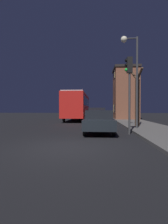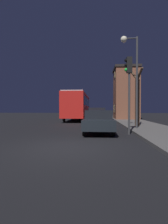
# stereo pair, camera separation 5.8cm
# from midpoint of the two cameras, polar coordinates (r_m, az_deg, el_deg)

# --- Properties ---
(ground_plane) EXTENTS (120.00, 120.00, 0.00)m
(ground_plane) POSITION_cam_midpoint_polar(r_m,az_deg,el_deg) (6.84, -5.60, -11.31)
(ground_plane) COLOR black
(brick_building) EXTENTS (3.32, 4.38, 6.99)m
(brick_building) POSITION_cam_midpoint_polar(r_m,az_deg,el_deg) (24.93, 13.32, 5.99)
(brick_building) COLOR brown
(brick_building) RESTS_ON sidewalk
(streetlamp) EXTENTS (1.19, 0.44, 6.36)m
(streetlamp) POSITION_cam_midpoint_polar(r_m,az_deg,el_deg) (12.91, 15.19, 14.79)
(streetlamp) COLOR #38383A
(streetlamp) RESTS_ON sidewalk
(traffic_light) EXTENTS (0.43, 0.24, 4.42)m
(traffic_light) POSITION_cam_midpoint_polar(r_m,az_deg,el_deg) (10.45, 14.32, 10.36)
(traffic_light) COLOR #38383A
(traffic_light) RESTS_ON ground
(bare_tree) EXTENTS (0.94, 1.77, 4.49)m
(bare_tree) POSITION_cam_midpoint_polar(r_m,az_deg,el_deg) (14.28, 16.92, 4.22)
(bare_tree) COLOR #473323
(bare_tree) RESTS_ON sidewalk
(bus) EXTENTS (2.49, 11.83, 3.45)m
(bus) POSITION_cam_midpoint_polar(r_m,az_deg,el_deg) (23.64, -2.18, 2.42)
(bus) COLOR red
(bus) RESTS_ON ground
(car_near_lane) EXTENTS (1.74, 4.78, 1.39)m
(car_near_lane) POSITION_cam_midpoint_polar(r_m,az_deg,el_deg) (10.95, 4.69, -2.78)
(car_near_lane) COLOR black
(car_near_lane) RESTS_ON ground
(car_mid_lane) EXTENTS (1.84, 4.52, 1.60)m
(car_mid_lane) POSITION_cam_midpoint_polar(r_m,az_deg,el_deg) (18.30, 4.12, -1.01)
(car_mid_lane) COLOR #B21E19
(car_mid_lane) RESTS_ON ground
(car_far_lane) EXTENTS (1.80, 4.48, 1.44)m
(car_far_lane) POSITION_cam_midpoint_polar(r_m,az_deg,el_deg) (27.08, 5.05, -0.55)
(car_far_lane) COLOR #B7BABF
(car_far_lane) RESTS_ON ground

